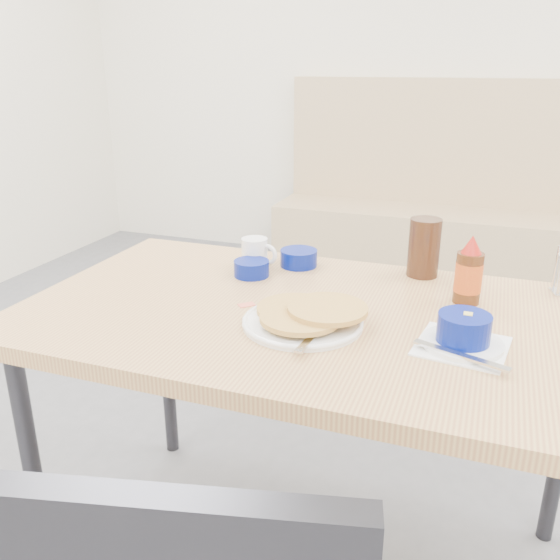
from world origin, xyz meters
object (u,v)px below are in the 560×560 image
(dining_table, at_px, (315,335))
(coffee_mug, at_px, (256,253))
(pancake_plate, at_px, (305,317))
(creamer_bowl, at_px, (299,258))
(booth_bench, at_px, (429,222))
(syrup_bottle, at_px, (469,274))
(amber_tumbler, at_px, (424,248))
(grits_setting, at_px, (463,333))
(butter_bowl, at_px, (252,268))

(dining_table, relative_size, coffee_mug, 12.86)
(pancake_plate, distance_m, creamer_bowl, 0.41)
(booth_bench, xyz_separation_m, pancake_plate, (-0.00, -2.62, 0.43))
(creamer_bowl, bearing_deg, syrup_bottle, -14.39)
(amber_tumbler, bearing_deg, booth_bench, 95.25)
(grits_setting, xyz_separation_m, syrup_bottle, (-0.01, 0.26, 0.04))
(amber_tumbler, relative_size, syrup_bottle, 0.94)
(booth_bench, relative_size, butter_bowl, 19.64)
(coffee_mug, distance_m, grits_setting, 0.68)
(grits_setting, xyz_separation_m, butter_bowl, (-0.57, 0.25, -0.01))
(grits_setting, bearing_deg, syrup_bottle, 91.97)
(dining_table, relative_size, syrup_bottle, 8.24)
(booth_bench, bearing_deg, butter_bowl, -95.76)
(syrup_bottle, bearing_deg, butter_bowl, -179.63)
(pancake_plate, xyz_separation_m, coffee_mug, (-0.25, 0.33, 0.02))
(creamer_bowl, relative_size, syrup_bottle, 0.62)
(booth_bench, height_order, syrup_bottle, booth_bench)
(pancake_plate, distance_m, syrup_bottle, 0.42)
(booth_bench, relative_size, grits_setting, 9.06)
(amber_tumbler, distance_m, syrup_bottle, 0.20)
(coffee_mug, relative_size, grits_setting, 0.52)
(coffee_mug, xyz_separation_m, syrup_bottle, (0.58, -0.07, 0.03))
(coffee_mug, height_order, grits_setting, coffee_mug)
(dining_table, relative_size, butter_bowl, 14.47)
(butter_bowl, bearing_deg, syrup_bottle, 0.37)
(booth_bench, distance_m, coffee_mug, 2.34)
(booth_bench, relative_size, creamer_bowl, 17.92)
(pancake_plate, bearing_deg, syrup_bottle, 38.54)
(grits_setting, height_order, syrup_bottle, syrup_bottle)
(booth_bench, bearing_deg, pancake_plate, -90.01)
(grits_setting, bearing_deg, pancake_plate, -179.07)
(pancake_plate, distance_m, amber_tumbler, 0.47)
(amber_tumbler, xyz_separation_m, syrup_bottle, (0.13, -0.16, -0.01))
(booth_bench, height_order, coffee_mug, booth_bench)
(booth_bench, xyz_separation_m, grits_setting, (0.34, -2.61, 0.44))
(dining_table, height_order, grits_setting, grits_setting)
(grits_setting, distance_m, amber_tumbler, 0.44)
(coffee_mug, bearing_deg, dining_table, -44.38)
(grits_setting, bearing_deg, butter_bowl, 156.27)
(dining_table, height_order, syrup_bottle, syrup_bottle)
(pancake_plate, relative_size, amber_tumbler, 1.83)
(dining_table, distance_m, amber_tumbler, 0.42)
(pancake_plate, distance_m, grits_setting, 0.34)
(pancake_plate, relative_size, grits_setting, 1.40)
(dining_table, relative_size, grits_setting, 6.67)
(grits_setting, relative_size, syrup_bottle, 1.23)
(booth_bench, relative_size, dining_table, 1.36)
(creamer_bowl, xyz_separation_m, butter_bowl, (-0.10, -0.12, -0.00))
(booth_bench, height_order, dining_table, booth_bench)
(creamer_bowl, xyz_separation_m, amber_tumbler, (0.34, 0.04, 0.06))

